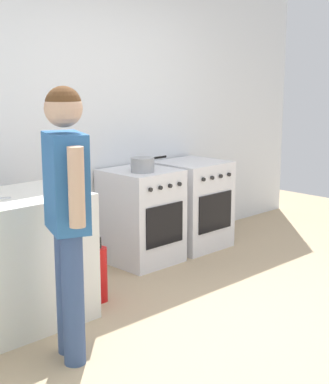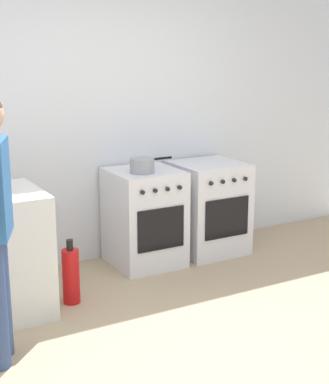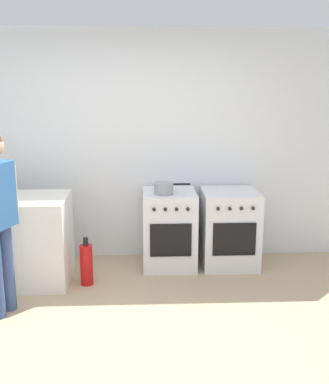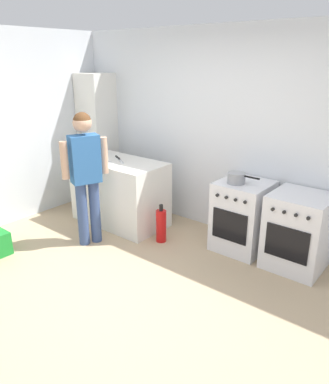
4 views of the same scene
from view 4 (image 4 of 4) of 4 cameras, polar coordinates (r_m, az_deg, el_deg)
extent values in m
plane|color=tan|center=(3.84, -5.17, -15.53)|extent=(8.00, 8.00, 0.00)
cube|color=silver|center=(4.80, 10.89, 8.47)|extent=(6.00, 0.10, 2.60)
cube|color=silver|center=(5.56, -22.44, 8.85)|extent=(0.10, 3.10, 2.60)
cube|color=silver|center=(5.25, -6.82, -0.01)|extent=(1.30, 0.70, 0.90)
cube|color=silver|center=(4.59, 11.78, -3.60)|extent=(0.58, 0.60, 0.85)
cube|color=black|center=(4.35, 9.86, -5.16)|extent=(0.44, 0.01, 0.36)
cylinder|color=black|center=(4.40, 9.92, 1.37)|extent=(0.19, 0.19, 0.01)
cylinder|color=black|center=(4.29, 12.96, 0.65)|extent=(0.19, 0.19, 0.01)
cylinder|color=black|center=(4.60, 11.41, 2.09)|extent=(0.19, 0.19, 0.01)
cylinder|color=black|center=(4.49, 14.34, 1.43)|extent=(0.19, 0.19, 0.01)
cylinder|color=black|center=(4.29, 8.04, -0.49)|extent=(0.04, 0.02, 0.04)
cylinder|color=black|center=(4.24, 9.38, -0.83)|extent=(0.04, 0.02, 0.04)
cylinder|color=black|center=(4.19, 10.76, -1.18)|extent=(0.04, 0.02, 0.04)
cylinder|color=black|center=(4.14, 12.17, -1.54)|extent=(0.04, 0.02, 0.04)
cube|color=silver|center=(4.36, 19.65, -5.69)|extent=(0.61, 0.60, 0.85)
cube|color=black|center=(4.11, 18.10, -7.49)|extent=(0.46, 0.01, 0.36)
cylinder|color=black|center=(4.14, 17.96, -0.52)|extent=(0.20, 0.20, 0.01)
cylinder|color=black|center=(4.06, 21.54, -1.36)|extent=(0.20, 0.20, 0.01)
cylinder|color=black|center=(4.35, 19.15, 0.33)|extent=(0.20, 0.20, 0.01)
cylinder|color=black|center=(4.27, 22.57, -0.45)|extent=(0.20, 0.20, 0.01)
cylinder|color=black|center=(4.02, 16.16, -2.55)|extent=(0.04, 0.02, 0.04)
cylinder|color=black|center=(3.98, 17.76, -2.95)|extent=(0.04, 0.02, 0.04)
cylinder|color=black|center=(3.94, 19.40, -3.36)|extent=(0.04, 0.02, 0.04)
cylinder|color=black|center=(3.91, 21.06, -3.77)|extent=(0.04, 0.02, 0.04)
cylinder|color=gray|center=(4.37, 10.88, 2.10)|extent=(0.21, 0.21, 0.13)
cylinder|color=black|center=(4.27, 13.18, 2.15)|extent=(0.18, 0.02, 0.02)
cube|color=silver|center=(5.06, -6.60, 4.63)|extent=(0.19, 0.14, 0.01)
cube|color=black|center=(5.20, -6.98, 5.08)|extent=(0.11, 0.08, 0.01)
cube|color=silver|center=(5.10, -8.74, 4.66)|extent=(0.14, 0.04, 0.01)
cube|color=black|center=(5.19, -9.73, 4.89)|extent=(0.11, 0.03, 0.01)
cube|color=silver|center=(5.21, -7.06, 5.04)|extent=(0.10, 0.07, 0.01)
cube|color=black|center=(5.30, -7.29, 5.34)|extent=(0.11, 0.08, 0.01)
cylinder|color=#384C7A|center=(4.71, -12.38, -3.31)|extent=(0.13, 0.13, 0.80)
cylinder|color=#384C7A|center=(4.76, -10.54, -2.96)|extent=(0.13, 0.13, 0.80)
cube|color=#2D609E|center=(4.52, -12.04, 4.93)|extent=(0.31, 0.39, 0.57)
cylinder|color=tan|center=(4.45, -15.00, 4.68)|extent=(0.09, 0.09, 0.44)
cylinder|color=tan|center=(4.58, -9.19, 5.53)|extent=(0.09, 0.09, 0.44)
sphere|color=tan|center=(4.43, -12.43, 10.24)|extent=(0.22, 0.22, 0.22)
sphere|color=brown|center=(4.43, -12.45, 10.50)|extent=(0.21, 0.21, 0.21)
cylinder|color=red|center=(4.74, -0.51, -5.21)|extent=(0.13, 0.13, 0.42)
cylinder|color=black|center=(4.64, -0.52, -2.41)|extent=(0.05, 0.05, 0.08)
cube|color=silver|center=(6.09, -10.09, 7.97)|extent=(0.48, 0.44, 2.00)
camera|label=1|loc=(5.37, -51.54, 7.20)|focal=55.00mm
camera|label=2|loc=(4.22, -59.66, 5.56)|focal=55.00mm
camera|label=3|loc=(2.52, -81.51, -0.12)|focal=45.00mm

